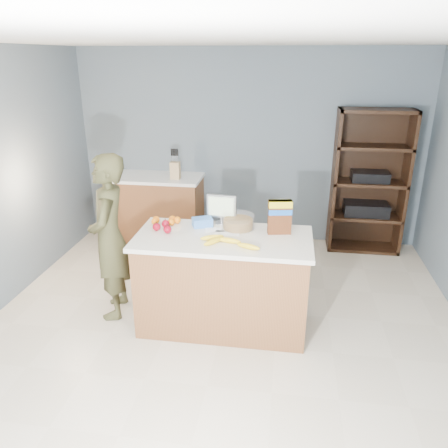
# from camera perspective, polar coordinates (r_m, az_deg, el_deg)

# --- Properties ---
(floor) EXTENTS (4.50, 5.00, 0.02)m
(floor) POSITION_cam_1_polar(r_m,az_deg,el_deg) (4.03, -0.76, -15.21)
(floor) COLOR beige
(floor) RESTS_ON ground
(walls) EXTENTS (4.52, 5.02, 2.51)m
(walls) POSITION_cam_1_polar(r_m,az_deg,el_deg) (3.33, -0.90, 8.34)
(walls) COLOR slate
(walls) RESTS_ON ground
(counter_peninsula) EXTENTS (1.56, 0.76, 0.90)m
(counter_peninsula) POSITION_cam_1_polar(r_m,az_deg,el_deg) (4.05, -0.10, -7.98)
(counter_peninsula) COLOR brown
(counter_peninsula) RESTS_ON ground
(back_cabinet) EXTENTS (1.24, 0.62, 0.90)m
(back_cabinet) POSITION_cam_1_polar(r_m,az_deg,el_deg) (5.99, -8.79, 2.06)
(back_cabinet) COLOR brown
(back_cabinet) RESTS_ON ground
(shelving_unit) EXTENTS (0.90, 0.40, 1.80)m
(shelving_unit) POSITION_cam_1_polar(r_m,az_deg,el_deg) (5.84, 18.29, 4.97)
(shelving_unit) COLOR black
(shelving_unit) RESTS_ON ground
(person) EXTENTS (0.49, 0.65, 1.59)m
(person) POSITION_cam_1_polar(r_m,az_deg,el_deg) (4.22, -14.69, -1.74)
(person) COLOR #3C3B20
(person) RESTS_ON ground
(knife_block) EXTENTS (0.12, 0.10, 0.31)m
(knife_block) POSITION_cam_1_polar(r_m,az_deg,el_deg) (5.67, -6.39, 7.05)
(knife_block) COLOR tan
(knife_block) RESTS_ON back_cabinet
(envelopes) EXTENTS (0.33, 0.20, 0.00)m
(envelopes) POSITION_cam_1_polar(r_m,az_deg,el_deg) (3.95, -0.22, -0.98)
(envelopes) COLOR white
(envelopes) RESTS_ON counter_peninsula
(bananas) EXTENTS (0.54, 0.26, 0.05)m
(bananas) POSITION_cam_1_polar(r_m,az_deg,el_deg) (3.69, 0.20, -2.28)
(bananas) COLOR yellow
(bananas) RESTS_ON counter_peninsula
(apples) EXTENTS (0.19, 0.21, 0.07)m
(apples) POSITION_cam_1_polar(r_m,az_deg,el_deg) (4.00, -7.95, -0.35)
(apples) COLOR maroon
(apples) RESTS_ON counter_peninsula
(oranges) EXTENTS (0.27, 0.15, 0.07)m
(oranges) POSITION_cam_1_polar(r_m,az_deg,el_deg) (4.15, -7.53, 0.46)
(oranges) COLOR orange
(oranges) RESTS_ON counter_peninsula
(blue_carton) EXTENTS (0.21, 0.18, 0.08)m
(blue_carton) POSITION_cam_1_polar(r_m,az_deg,el_deg) (4.06, -2.85, 0.25)
(blue_carton) COLOR blue
(blue_carton) RESTS_ON counter_peninsula
(salad_bowl) EXTENTS (0.30, 0.30, 0.13)m
(salad_bowl) POSITION_cam_1_polar(r_m,az_deg,el_deg) (4.00, 1.83, 0.20)
(salad_bowl) COLOR #267219
(salad_bowl) RESTS_ON counter_peninsula
(tv) EXTENTS (0.28, 0.12, 0.28)m
(tv) POSITION_cam_1_polar(r_m,az_deg,el_deg) (4.09, -0.32, 2.17)
(tv) COLOR silver
(tv) RESTS_ON counter_peninsula
(cereal_box) EXTENTS (0.22, 0.11, 0.31)m
(cereal_box) POSITION_cam_1_polar(r_m,az_deg,el_deg) (3.88, 7.30, 1.24)
(cereal_box) COLOR #592B14
(cereal_box) RESTS_ON counter_peninsula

